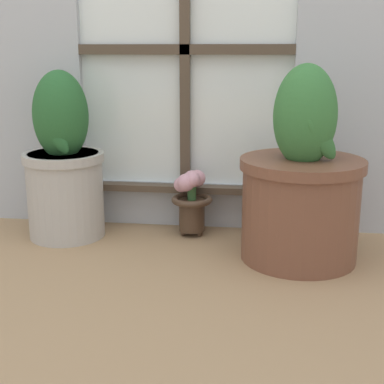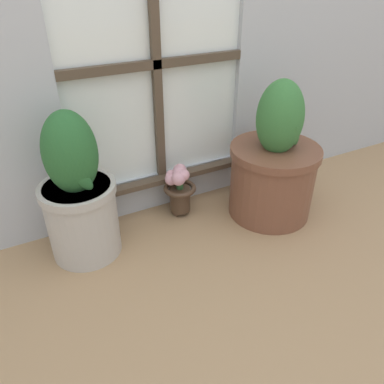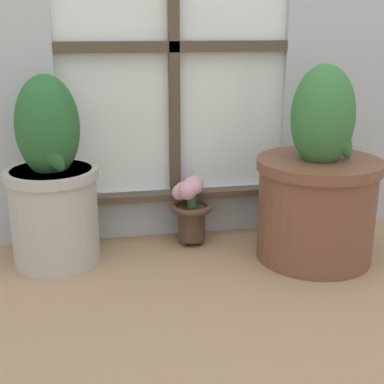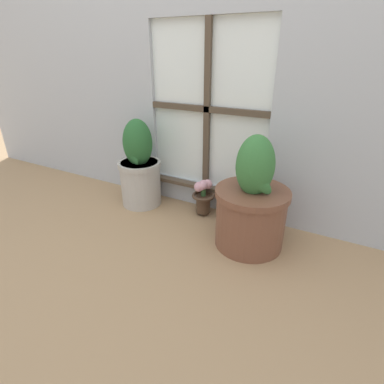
# 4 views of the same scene
# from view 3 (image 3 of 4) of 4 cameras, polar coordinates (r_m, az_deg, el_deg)

# --- Properties ---
(ground_plane) EXTENTS (10.00, 10.00, 0.00)m
(ground_plane) POSITION_cam_3_polar(r_m,az_deg,el_deg) (1.48, 1.50, -12.00)
(ground_plane) COLOR tan
(potted_plant_left) EXTENTS (0.28, 0.28, 0.59)m
(potted_plant_left) POSITION_cam_3_polar(r_m,az_deg,el_deg) (1.70, -14.67, 0.66)
(potted_plant_left) COLOR #B7B2A8
(potted_plant_left) RESTS_ON ground_plane
(potted_plant_right) EXTENTS (0.39, 0.39, 0.62)m
(potted_plant_right) POSITION_cam_3_polar(r_m,az_deg,el_deg) (1.72, 13.25, 0.43)
(potted_plant_right) COLOR brown
(potted_plant_right) RESTS_ON ground_plane
(flower_vase) EXTENTS (0.15, 0.15, 0.24)m
(flower_vase) POSITION_cam_3_polar(r_m,az_deg,el_deg) (1.81, -0.16, -1.39)
(flower_vase) COLOR #473323
(flower_vase) RESTS_ON ground_plane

